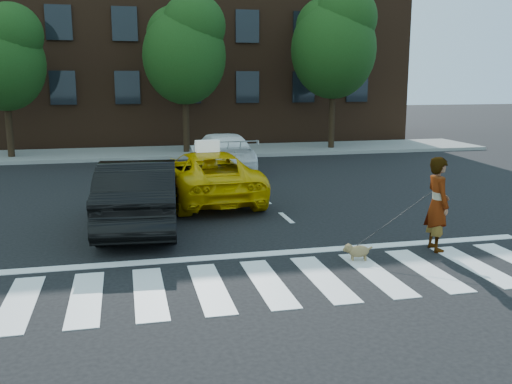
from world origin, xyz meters
TOP-DOWN VIEW (x-y plane):
  - ground at (0.00, 0.00)m, footprint 120.00×120.00m
  - crosswalk at (0.00, 0.00)m, footprint 13.00×2.40m
  - stop_line at (0.00, 1.60)m, footprint 12.00×0.30m
  - sidewalk_far at (0.00, 17.50)m, footprint 30.00×4.00m
  - building at (0.00, 25.00)m, footprint 26.00×10.00m
  - tree_left at (-6.97, 17.00)m, footprint 3.39×3.38m
  - tree_mid at (0.53, 17.00)m, footprint 3.69×3.69m
  - tree_right at (7.53, 17.00)m, footprint 4.00×4.00m
  - taxi at (-0.03, 7.00)m, footprint 2.73×5.29m
  - black_sedan at (-2.00, 4.33)m, footprint 2.10×5.00m
  - white_suv at (1.35, 12.48)m, footprint 2.13×4.89m
  - woman at (3.81, 1.10)m, footprint 0.53×0.74m
  - dog at (1.97, 0.81)m, footprint 0.57×0.32m
  - taxi_sign at (-0.03, 6.80)m, footprint 0.67×0.33m

SIDE VIEW (x-z plane):
  - ground at x=0.00m, z-range 0.00..0.00m
  - crosswalk at x=0.00m, z-range 0.00..0.01m
  - stop_line at x=0.00m, z-range 0.00..0.01m
  - sidewalk_far at x=0.00m, z-range 0.00..0.15m
  - dog at x=1.97m, z-range 0.03..0.35m
  - white_suv at x=1.35m, z-range 0.00..1.40m
  - taxi at x=-0.03m, z-range 0.00..1.43m
  - black_sedan at x=-2.00m, z-range 0.00..1.61m
  - woman at x=3.81m, z-range 0.00..1.92m
  - taxi_sign at x=-0.03m, z-range 1.43..1.75m
  - tree_left at x=-6.97m, z-range 1.19..7.69m
  - tree_mid at x=0.53m, z-range 1.30..8.40m
  - tree_right at x=7.53m, z-range 1.41..9.11m
  - building at x=0.00m, z-range 0.00..12.00m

